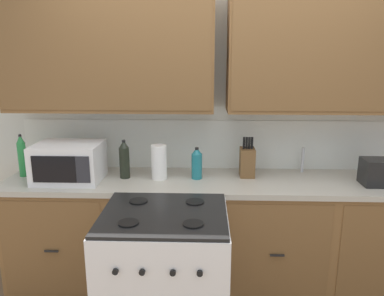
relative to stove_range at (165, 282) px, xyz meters
name	(u,v)px	position (x,y,z in m)	size (l,w,h in m)	color
wall_unit	(220,83)	(0.35, 0.83, 1.17)	(4.39, 0.40, 2.38)	silver
counter_run	(219,235)	(0.35, 0.63, 0.01)	(3.22, 0.64, 0.94)	black
stove_range	(165,282)	(0.00, 0.00, 0.00)	(0.76, 0.68, 0.95)	white
microwave	(69,162)	(-0.77, 0.57, 0.61)	(0.48, 0.37, 0.28)	white
toaster	(382,172)	(1.51, 0.55, 0.56)	(0.28, 0.18, 0.19)	black
knife_block	(247,162)	(0.56, 0.72, 0.58)	(0.11, 0.14, 0.31)	brown
sink_faucet	(303,160)	(1.02, 0.84, 0.57)	(0.02, 0.02, 0.20)	#B2B5BA
paper_towel_roll	(159,162)	(-0.10, 0.64, 0.60)	(0.12, 0.12, 0.26)	white
bottle_dark	(124,159)	(-0.37, 0.65, 0.61)	(0.08, 0.08, 0.29)	black
bottle_green	(22,156)	(-1.16, 0.66, 0.63)	(0.06, 0.06, 0.33)	#237A38
bottle_teal	(197,163)	(0.18, 0.65, 0.58)	(0.08, 0.08, 0.24)	#1E707A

